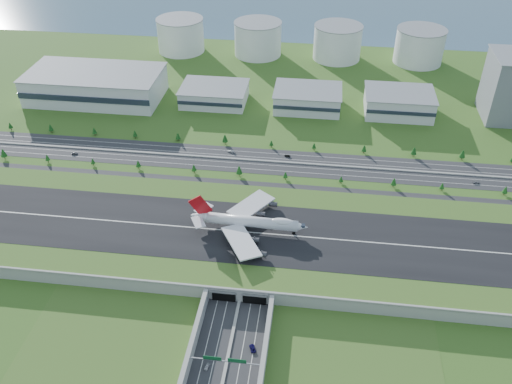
# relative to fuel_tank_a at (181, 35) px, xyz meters

# --- Properties ---
(ground) EXTENTS (1200.00, 1200.00, 0.00)m
(ground) POSITION_rel_fuel_tank_a_xyz_m (120.00, -310.00, -17.50)
(ground) COLOR #28571B
(ground) RESTS_ON ground
(airfield_deck) EXTENTS (520.00, 100.00, 9.20)m
(airfield_deck) POSITION_rel_fuel_tank_a_xyz_m (120.00, -310.09, -13.38)
(airfield_deck) COLOR gray
(airfield_deck) RESTS_ON ground
(underpass_road) EXTENTS (38.80, 120.40, 8.00)m
(underpass_road) POSITION_rel_fuel_tank_a_xyz_m (120.00, -409.42, -14.07)
(underpass_road) COLOR #28282B
(underpass_road) RESTS_ON ground
(sign_gantry_near) EXTENTS (38.70, 0.70, 9.80)m
(sign_gantry_near) POSITION_rel_fuel_tank_a_xyz_m (120.00, -405.04, -10.55)
(sign_gantry_near) COLOR gray
(sign_gantry_near) RESTS_ON ground
(north_expressway) EXTENTS (560.00, 36.00, 0.12)m
(north_expressway) POSITION_rel_fuel_tank_a_xyz_m (120.00, -215.00, -17.44)
(north_expressway) COLOR #28282B
(north_expressway) RESTS_ON ground
(tree_row) EXTENTS (501.61, 48.68, 8.44)m
(tree_row) POSITION_rel_fuel_tank_a_xyz_m (130.59, -213.52, -13.00)
(tree_row) COLOR #3D2819
(tree_row) RESTS_ON ground
(hangar_west) EXTENTS (120.00, 60.00, 25.00)m
(hangar_west) POSITION_rel_fuel_tank_a_xyz_m (-50.00, -125.00, -5.00)
(hangar_west) COLOR silver
(hangar_west) RESTS_ON ground
(hangar_mid_a) EXTENTS (58.00, 42.00, 15.00)m
(hangar_mid_a) POSITION_rel_fuel_tank_a_xyz_m (60.00, -120.00, -10.00)
(hangar_mid_a) COLOR silver
(hangar_mid_a) RESTS_ON ground
(hangar_mid_b) EXTENTS (58.00, 42.00, 17.00)m
(hangar_mid_b) POSITION_rel_fuel_tank_a_xyz_m (145.00, -120.00, -9.00)
(hangar_mid_b) COLOR silver
(hangar_mid_b) RESTS_ON ground
(hangar_mid_c) EXTENTS (58.00, 42.00, 19.00)m
(hangar_mid_c) POSITION_rel_fuel_tank_a_xyz_m (225.00, -120.00, -8.00)
(hangar_mid_c) COLOR silver
(hangar_mid_c) RESTS_ON ground
(fuel_tank_a) EXTENTS (50.00, 50.00, 35.00)m
(fuel_tank_a) POSITION_rel_fuel_tank_a_xyz_m (0.00, 0.00, 0.00)
(fuel_tank_a) COLOR white
(fuel_tank_a) RESTS_ON ground
(fuel_tank_b) EXTENTS (50.00, 50.00, 35.00)m
(fuel_tank_b) POSITION_rel_fuel_tank_a_xyz_m (85.00, 0.00, 0.00)
(fuel_tank_b) COLOR white
(fuel_tank_b) RESTS_ON ground
(fuel_tank_c) EXTENTS (50.00, 50.00, 35.00)m
(fuel_tank_c) POSITION_rel_fuel_tank_a_xyz_m (170.00, 0.00, 0.00)
(fuel_tank_c) COLOR white
(fuel_tank_c) RESTS_ON ground
(fuel_tank_d) EXTENTS (50.00, 50.00, 35.00)m
(fuel_tank_d) POSITION_rel_fuel_tank_a_xyz_m (255.00, 0.00, 0.00)
(fuel_tank_d) COLOR white
(fuel_tank_d) RESTS_ON ground
(bay_water) EXTENTS (1200.00, 260.00, 0.06)m
(bay_water) POSITION_rel_fuel_tank_a_xyz_m (120.00, 170.00, -17.47)
(bay_water) COLOR #3C5C74
(bay_water) RESTS_ON ground
(boeing_747) EXTENTS (74.44, 70.32, 23.01)m
(boeing_747) POSITION_rel_fuel_tank_a_xyz_m (118.06, -307.19, -3.00)
(boeing_747) COLOR white
(boeing_747) RESTS_ON airfield_deck
(car_0) EXTENTS (2.64, 4.47, 1.43)m
(car_0) POSITION_rel_fuel_tank_a_xyz_m (110.91, -404.66, -16.67)
(car_0) COLOR silver
(car_0) RESTS_ON ground
(car_2) EXTENTS (4.46, 6.10, 1.54)m
(car_2) POSITION_rel_fuel_tank_a_xyz_m (131.55, -390.88, -16.61)
(car_2) COLOR #110D45
(car_2) RESTS_ON ground
(car_4) EXTENTS (5.23, 3.22, 1.66)m
(car_4) POSITION_rel_fuel_tank_a_xyz_m (-31.56, -223.94, -16.55)
(car_4) COLOR slate
(car_4) RESTS_ON ground
(car_5) EXTENTS (4.88, 2.86, 1.52)m
(car_5) POSITION_rel_fuel_tank_a_xyz_m (134.13, -206.22, -16.62)
(car_5) COLOR black
(car_5) RESTS_ON ground
(car_6) EXTENTS (5.66, 3.90, 1.44)m
(car_6) POSITION_rel_fuel_tank_a_xyz_m (272.44, -224.56, -16.66)
(car_6) COLOR #A3A2A7
(car_6) RESTS_ON ground
(car_7) EXTENTS (6.32, 3.87, 1.71)m
(car_7) POSITION_rel_fuel_tank_a_xyz_m (89.44, -205.05, -16.53)
(car_7) COLOR silver
(car_7) RESTS_ON ground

